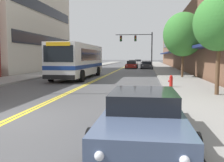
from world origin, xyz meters
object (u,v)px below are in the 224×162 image
(traffic_signal_mast, at_px, (139,43))
(street_tree_right_mid, at_px, (183,34))
(car_silver_parked_right_mid, at_px, (146,64))
(fire_hydrant, at_px, (171,81))
(city_bus, at_px, (79,59))
(car_beige_moving_second, at_px, (133,63))
(car_slate_blue_parked_right_foreground, at_px, (143,116))
(car_white_moving_lead, at_px, (138,62))
(car_red_moving_third, at_px, (132,65))
(car_dark_grey_parked_right_far, at_px, (147,65))
(street_tree_right_near, at_px, (219,23))
(car_charcoal_parked_left_mid, at_px, (90,66))

(traffic_signal_mast, relative_size, street_tree_right_mid, 0.99)
(car_silver_parked_right_mid, relative_size, fire_hydrant, 6.09)
(city_bus, bearing_deg, car_silver_parked_right_mid, 76.69)
(car_silver_parked_right_mid, relative_size, car_beige_moving_second, 0.98)
(car_slate_blue_parked_right_foreground, distance_m, car_silver_parked_right_mid, 44.63)
(car_slate_blue_parked_right_foreground, bearing_deg, street_tree_right_mid, 79.29)
(car_slate_blue_parked_right_foreground, height_order, car_white_moving_lead, car_white_moving_lead)
(car_red_moving_third, bearing_deg, fire_hydrant, -81.68)
(street_tree_right_mid, bearing_deg, fire_hydrant, -102.50)
(city_bus, relative_size, car_dark_grey_parked_right_far, 2.60)
(car_white_moving_lead, bearing_deg, car_slate_blue_parked_right_foreground, -87.91)
(city_bus, distance_m, street_tree_right_near, 14.67)
(car_charcoal_parked_left_mid, bearing_deg, street_tree_right_mid, -48.88)
(car_dark_grey_parked_right_far, height_order, street_tree_right_near, street_tree_right_near)
(street_tree_right_near, height_order, street_tree_right_mid, street_tree_right_mid)
(car_slate_blue_parked_right_foreground, relative_size, street_tree_right_near, 0.98)
(car_beige_moving_second, height_order, traffic_signal_mast, traffic_signal_mast)
(traffic_signal_mast, distance_m, fire_hydrant, 24.64)
(city_bus, height_order, car_charcoal_parked_left_mid, city_bus)
(car_dark_grey_parked_right_far, distance_m, street_tree_right_near, 31.84)
(car_white_moving_lead, bearing_deg, car_charcoal_parked_left_mid, -103.81)
(car_white_moving_lead, xyz_separation_m, car_red_moving_third, (-0.46, -19.99, -0.03))
(car_charcoal_parked_left_mid, bearing_deg, car_slate_blue_parked_right_foreground, -74.68)
(city_bus, height_order, traffic_signal_mast, traffic_signal_mast)
(car_beige_moving_second, xyz_separation_m, street_tree_right_near, (6.51, -41.49, 3.05))
(car_dark_grey_parked_right_far, distance_m, car_red_moving_third, 2.64)
(city_bus, distance_m, traffic_signal_mast, 17.60)
(car_white_moving_lead, relative_size, car_beige_moving_second, 0.98)
(traffic_signal_mast, bearing_deg, city_bus, -107.50)
(city_bus, bearing_deg, car_white_moving_lead, 84.00)
(city_bus, distance_m, fire_hydrant, 11.13)
(car_silver_parked_right_mid, bearing_deg, fire_hydrant, -87.34)
(car_slate_blue_parked_right_foreground, height_order, car_silver_parked_right_mid, car_silver_parked_right_mid)
(city_bus, relative_size, fire_hydrant, 15.11)
(car_dark_grey_parked_right_far, xyz_separation_m, car_beige_moving_second, (-2.99, 9.99, 0.05))
(street_tree_right_mid, bearing_deg, traffic_signal_mast, 105.89)
(street_tree_right_mid, xyz_separation_m, fire_hydrant, (-1.79, -8.05, -3.57))
(car_red_moving_third, height_order, traffic_signal_mast, traffic_signal_mast)
(street_tree_right_near, distance_m, fire_hydrant, 4.77)
(car_silver_parked_right_mid, distance_m, fire_hydrant, 34.81)
(street_tree_right_near, bearing_deg, car_dark_grey_parked_right_far, 96.37)
(fire_hydrant, bearing_deg, car_red_moving_third, 98.32)
(car_charcoal_parked_left_mid, relative_size, car_dark_grey_parked_right_far, 0.97)
(car_slate_blue_parked_right_foreground, bearing_deg, car_white_moving_lead, 92.09)
(car_red_moving_third, bearing_deg, traffic_signal_mast, -72.82)
(car_dark_grey_parked_right_far, relative_size, car_red_moving_third, 1.00)
(car_silver_parked_right_mid, xyz_separation_m, fire_hydrant, (1.62, -34.77, -0.05))
(car_dark_grey_parked_right_far, relative_size, car_white_moving_lead, 0.95)
(car_slate_blue_parked_right_foreground, relative_size, street_tree_right_mid, 0.81)
(car_beige_moving_second, xyz_separation_m, fire_hydrant, (4.54, -38.51, -0.11))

